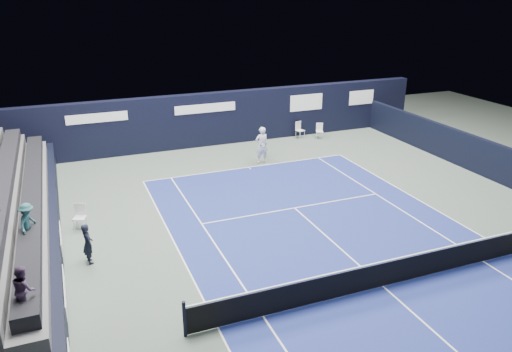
{
  "coord_description": "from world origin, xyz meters",
  "views": [
    {
      "loc": [
        -8.73,
        -11.02,
        8.92
      ],
      "look_at": [
        -1.37,
        7.43,
        1.3
      ],
      "focal_mm": 35.0,
      "sensor_mm": 36.0,
      "label": 1
    }
  ],
  "objects_px": {
    "tennis_net": "(384,273)",
    "tennis_player": "(262,145)",
    "line_judge_chair": "(80,214)",
    "folding_chair_back_a": "(320,128)",
    "folding_chair_back_b": "(299,129)"
  },
  "relations": [
    {
      "from": "line_judge_chair",
      "to": "tennis_player",
      "type": "bearing_deg",
      "value": 46.72
    },
    {
      "from": "folding_chair_back_a",
      "to": "tennis_player",
      "type": "bearing_deg",
      "value": -127.95
    },
    {
      "from": "folding_chair_back_a",
      "to": "tennis_player",
      "type": "height_order",
      "value": "tennis_player"
    },
    {
      "from": "tennis_player",
      "to": "line_judge_chair",
      "type": "bearing_deg",
      "value": -154.67
    },
    {
      "from": "folding_chair_back_a",
      "to": "folding_chair_back_b",
      "type": "height_order",
      "value": "folding_chair_back_b"
    },
    {
      "from": "folding_chair_back_a",
      "to": "tennis_player",
      "type": "relative_size",
      "value": 0.48
    },
    {
      "from": "tennis_player",
      "to": "tennis_net",
      "type": "bearing_deg",
      "value": -94.29
    },
    {
      "from": "tennis_net",
      "to": "line_judge_chair",
      "type": "bearing_deg",
      "value": 137.56
    },
    {
      "from": "folding_chair_back_a",
      "to": "tennis_net",
      "type": "height_order",
      "value": "tennis_net"
    },
    {
      "from": "folding_chair_back_a",
      "to": "tennis_net",
      "type": "relative_size",
      "value": 0.07
    },
    {
      "from": "tennis_net",
      "to": "tennis_player",
      "type": "relative_size",
      "value": 6.56
    },
    {
      "from": "line_judge_chair",
      "to": "tennis_player",
      "type": "xyz_separation_m",
      "value": [
        9.52,
        4.5,
        0.41
      ]
    },
    {
      "from": "folding_chair_back_b",
      "to": "tennis_player",
      "type": "distance_m",
      "value": 5.27
    },
    {
      "from": "folding_chair_back_a",
      "to": "line_judge_chair",
      "type": "height_order",
      "value": "line_judge_chair"
    },
    {
      "from": "line_judge_chair",
      "to": "tennis_net",
      "type": "relative_size",
      "value": 0.08
    }
  ]
}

